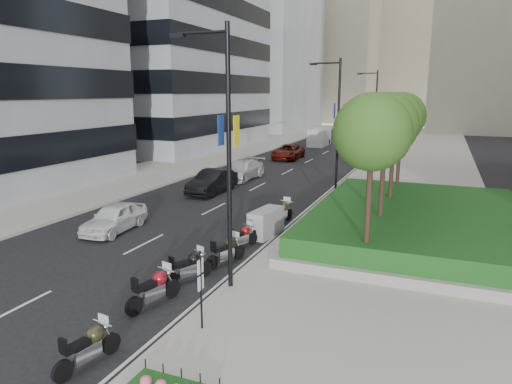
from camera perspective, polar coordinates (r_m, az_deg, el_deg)
The scene contains 30 objects.
ground at distance 17.92m, azimuth -17.37°, elevation -10.63°, with size 160.00×160.00×0.00m, color black.
sidewalk_right at distance 43.14m, azimuth 19.48°, elevation 2.66°, with size 10.00×100.00×0.15m, color #9E9B93.
sidewalk_left at distance 48.76m, azimuth -6.00°, elevation 4.35°, with size 8.00×100.00×0.15m, color #9E9B93.
lane_edge at distance 43.69m, azimuth 12.53°, elevation 3.10°, with size 0.12×100.00×0.01m, color silver.
lane_centre at distance 44.83m, azimuth 5.96°, elevation 3.56°, with size 0.12×100.00×0.01m, color silver.
building_grey_far at distance 89.97m, azimuth -0.76°, elevation 17.60°, with size 22.00×26.00×30.00m, color gray.
building_cream_left at distance 116.64m, azimuth 8.11°, elevation 17.27°, with size 26.00×24.00×34.00m, color #B7AD93.
building_cream_centre at distance 133.42m, azimuth 19.10°, elevation 16.97°, with size 30.00×24.00×38.00m, color #B7AD93.
planter at distance 23.50m, azimuth 19.37°, elevation -4.35°, with size 10.00×14.00×0.40m, color gray.
hedge at distance 23.34m, azimuth 19.47°, elevation -2.94°, with size 9.40×13.40×0.80m, color #134419.
tree_0 at distance 16.79m, azimuth 14.33°, elevation 7.19°, with size 2.80×2.80×6.30m.
tree_1 at distance 20.75m, azimuth 15.90°, elevation 8.02°, with size 2.80×2.80×6.30m.
tree_2 at distance 24.72m, azimuth 16.97°, elevation 8.59°, with size 2.80×2.80×6.30m.
tree_3 at distance 28.70m, azimuth 17.75°, elevation 8.99°, with size 2.80×2.80×6.30m.
lamp_post_0 at distance 15.21m, azimuth -3.95°, elevation 5.68°, with size 2.34×0.45×9.00m.
lamp_post_1 at distance 31.33m, azimuth 9.97°, elevation 8.97°, with size 2.34×0.45×9.00m.
lamp_post_2 at distance 49.05m, azimuth 14.54°, elevation 9.94°, with size 2.34×0.45×9.00m.
parking_sign at distance 13.29m, azimuth -6.90°, elevation -11.60°, with size 0.06×0.32×2.50m.
motorcycle_0 at distance 12.88m, azimuth -20.20°, elevation -17.69°, with size 0.68×2.03×1.02m.
motorcycle_1 at distance 15.48m, azimuth -12.57°, elevation -11.69°, with size 0.84×2.22×1.12m.
motorcycle_2 at distance 17.11m, azimuth -8.38°, elevation -9.24°, with size 1.04×1.99×1.06m.
motorcycle_3 at distance 18.59m, azimuth -3.70°, elevation -7.34°, with size 0.92×2.06×1.06m.
motorcycle_4 at distance 20.41m, azimuth -1.73°, elevation -5.62°, with size 0.88×1.89×0.98m.
motorcycle_5 at distance 22.05m, azimuth 1.26°, elevation -3.87°, with size 1.16×2.30×1.32m.
motorcycle_6 at distance 24.11m, azimuth 3.26°, elevation -2.58°, with size 0.77×2.30×1.15m.
car_a at distance 23.87m, azimuth -17.28°, elevation -3.07°, with size 1.66×4.13×1.41m, color white.
car_b at distance 31.59m, azimuth -5.49°, elevation 1.32°, with size 1.69×4.85×1.60m, color black.
car_c at distance 36.43m, azimuth -1.74°, elevation 2.79°, with size 2.14×5.25×1.52m, color silver.
car_d at distance 47.75m, azimuth 4.05°, elevation 5.04°, with size 2.49×5.40×1.50m, color #62140B.
delivery_van at distance 59.90m, azimuth 7.88°, elevation 6.71°, with size 2.11×5.28×2.20m.
Camera 1 is at (10.78, -12.57, 6.84)m, focal length 32.00 mm.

